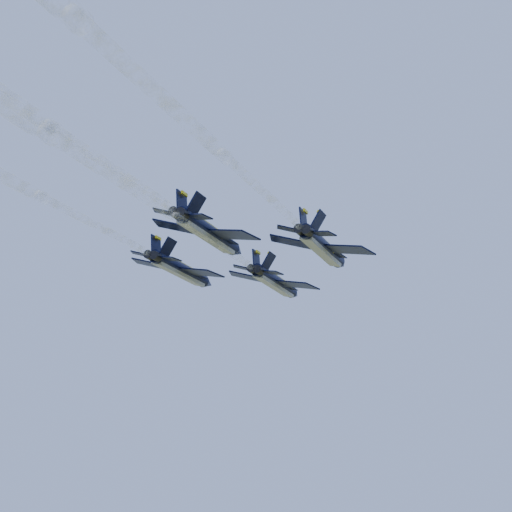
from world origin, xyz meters
The scene contains 4 objects.
jet_lead centered at (-1.16, 7.58, 92.21)m, with size 14.03×19.13×5.30m.
jet_left centered at (-9.53, -4.81, 92.21)m, with size 14.03×19.13×5.30m.
jet_right centered at (11.98, -1.59, 92.21)m, with size 14.03×19.13×5.30m.
jet_slot centered at (2.54, -14.07, 92.21)m, with size 14.03×19.13×5.30m.
Camera 1 is at (53.18, -80.31, 58.94)m, focal length 50.00 mm.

